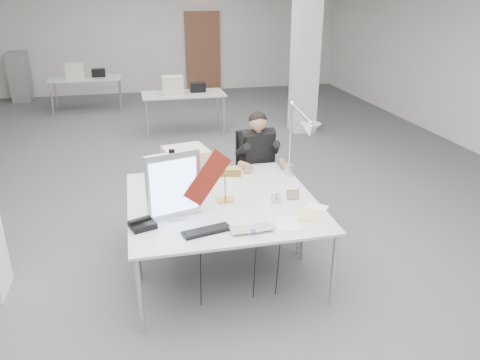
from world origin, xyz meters
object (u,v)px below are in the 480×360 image
object	(u,v)px
seated_person	(258,148)
monitor	(174,186)
desk_phone	(143,225)
bankers_lamp	(225,184)
laptop	(253,232)
architect_lamp	(298,146)
desk_main	(231,222)
office_chair	(256,176)
beige_monitor	(186,167)

from	to	relation	value
seated_person	monitor	bearing A→B (deg)	-140.49
seated_person	desk_phone	bearing A→B (deg)	-144.27
monitor	desk_phone	xyz separation A→B (m)	(-0.30, -0.14, -0.28)
seated_person	bankers_lamp	size ratio (longest dim) A/B	2.34
seated_person	monitor	distance (m)	1.72
laptop	architect_lamp	world-z (taller)	architect_lamp
desk_main	architect_lamp	distance (m)	1.17
office_chair	bankers_lamp	xyz separation A→B (m)	(-0.61, -1.12, 0.40)
desk_main	seated_person	bearing A→B (deg)	66.85
office_chair	beige_monitor	xyz separation A→B (m)	(-0.92, -0.63, 0.43)
desk_main	laptop	world-z (taller)	laptop
desk_main	bankers_lamp	world-z (taller)	bankers_lamp
laptop	bankers_lamp	distance (m)	0.72
office_chair	beige_monitor	bearing A→B (deg)	-155.43
monitor	laptop	xyz separation A→B (m)	(0.61, -0.47, -0.29)
architect_lamp	seated_person	bearing A→B (deg)	101.90
office_chair	monitor	distance (m)	1.83
office_chair	architect_lamp	xyz separation A→B (m)	(0.21, -0.85, 0.65)
desk_main	beige_monitor	bearing A→B (deg)	107.32
monitor	beige_monitor	world-z (taller)	monitor
office_chair	laptop	xyz separation A→B (m)	(-0.51, -1.82, 0.24)
bankers_lamp	beige_monitor	bearing A→B (deg)	137.36
seated_person	monitor	world-z (taller)	monitor
monitor	architect_lamp	bearing A→B (deg)	5.51
bankers_lamp	desk_phone	distance (m)	0.90
bankers_lamp	desk_phone	bearing A→B (deg)	-140.37
bankers_lamp	monitor	bearing A→B (deg)	-140.74
desk_phone	beige_monitor	xyz separation A→B (m)	(0.49, 0.86, 0.17)
monitor	bankers_lamp	xyz separation A→B (m)	(0.51, 0.23, -0.13)
office_chair	seated_person	distance (m)	0.38
seated_person	bankers_lamp	world-z (taller)	seated_person
bankers_lamp	architect_lamp	size ratio (longest dim) A/B	0.41
architect_lamp	bankers_lamp	bearing A→B (deg)	-165.18
monitor	beige_monitor	size ratio (longest dim) A/B	1.46
desk_main	seated_person	size ratio (longest dim) A/B	2.22
monitor	laptop	bearing A→B (deg)	-52.60
beige_monitor	architect_lamp	distance (m)	1.18
desk_main	architect_lamp	size ratio (longest dim) A/B	2.14
beige_monitor	desk_phone	bearing A→B (deg)	-130.55
office_chair	bankers_lamp	world-z (taller)	bankers_lamp
monitor	desk_phone	distance (m)	0.43
monitor	seated_person	bearing A→B (deg)	34.44
seated_person	desk_phone	xyz separation A→B (m)	(-1.41, -1.44, -0.12)
laptop	beige_monitor	bearing A→B (deg)	106.90
desk_phone	bankers_lamp	bearing A→B (deg)	6.76
monitor	architect_lamp	world-z (taller)	architect_lamp
laptop	architect_lamp	bearing A→B (deg)	50.92
monitor	desk_phone	world-z (taller)	monitor
monitor	bankers_lamp	size ratio (longest dim) A/B	1.76
bankers_lamp	beige_monitor	size ratio (longest dim) A/B	0.83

